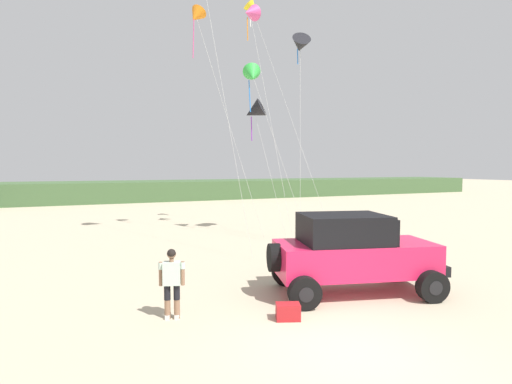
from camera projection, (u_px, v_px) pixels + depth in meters
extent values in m
plane|color=#C1B293|center=(354.00, 350.00, 7.65)|extent=(220.00, 220.00, 0.00)
cube|color=#426038|center=(153.00, 190.00, 44.28)|extent=(90.00, 8.28, 2.09)
cube|color=#EA2151|center=(355.00, 258.00, 11.06)|extent=(4.73, 2.92, 0.90)
cube|color=#EA2151|center=(409.00, 243.00, 11.29)|extent=(1.50, 1.92, 0.12)
cube|color=black|center=(343.00, 229.00, 10.95)|extent=(2.68, 2.30, 0.80)
cube|color=black|center=(383.00, 229.00, 11.14)|extent=(0.53, 1.64, 0.72)
cube|color=black|center=(428.00, 264.00, 11.43)|extent=(0.66, 1.79, 0.28)
cylinder|color=black|center=(274.00, 257.00, 10.69)|extent=(0.49, 0.82, 0.77)
cylinder|color=black|center=(393.00, 267.00, 12.38)|extent=(0.89, 0.51, 0.84)
cylinder|color=black|center=(393.00, 267.00, 12.38)|extent=(0.45, 0.41, 0.38)
cylinder|color=black|center=(433.00, 287.00, 10.35)|extent=(0.89, 0.51, 0.84)
cylinder|color=black|center=(433.00, 287.00, 10.35)|extent=(0.45, 0.41, 0.38)
cylinder|color=black|center=(286.00, 272.00, 11.84)|extent=(0.89, 0.51, 0.84)
cylinder|color=black|center=(286.00, 272.00, 11.84)|extent=(0.45, 0.41, 0.38)
cylinder|color=black|center=(305.00, 293.00, 9.81)|extent=(0.89, 0.51, 0.84)
cylinder|color=black|center=(305.00, 293.00, 9.81)|extent=(0.45, 0.41, 0.38)
cylinder|color=#8C664C|center=(168.00, 309.00, 9.21)|extent=(0.14, 0.14, 0.49)
cylinder|color=black|center=(167.00, 292.00, 9.19)|extent=(0.15, 0.15, 0.36)
cube|color=silver|center=(168.00, 316.00, 9.26)|extent=(0.19, 0.28, 0.10)
cylinder|color=#8C664C|center=(177.00, 308.00, 9.23)|extent=(0.14, 0.14, 0.49)
cylinder|color=black|center=(177.00, 292.00, 9.21)|extent=(0.15, 0.15, 0.36)
cube|color=silver|center=(177.00, 316.00, 9.28)|extent=(0.19, 0.28, 0.10)
cube|color=silver|center=(172.00, 273.00, 9.17)|extent=(0.46, 0.37, 0.54)
cylinder|color=#8C664C|center=(161.00, 274.00, 9.15)|extent=(0.09, 0.09, 0.56)
cylinder|color=silver|center=(161.00, 266.00, 9.14)|extent=(0.11, 0.11, 0.16)
cylinder|color=#8C664C|center=(183.00, 273.00, 9.20)|extent=(0.09, 0.09, 0.56)
cylinder|color=silver|center=(183.00, 265.00, 9.18)|extent=(0.11, 0.11, 0.16)
cylinder|color=#8C664C|center=(172.00, 260.00, 9.15)|extent=(0.10, 0.10, 0.08)
sphere|color=#8C664C|center=(172.00, 254.00, 9.14)|extent=(0.21, 0.21, 0.21)
sphere|color=black|center=(171.00, 253.00, 9.13)|extent=(0.21, 0.21, 0.21)
cube|color=#B21E23|center=(288.00, 312.00, 9.16)|extent=(0.65, 0.54, 0.38)
cone|color=#E04C93|center=(250.00, 13.00, 20.83)|extent=(1.17, 1.43, 1.32)
cylinder|color=orange|center=(248.00, 29.00, 20.82)|extent=(0.05, 0.10, 1.23)
cylinder|color=silver|center=(270.00, 120.00, 19.29)|extent=(0.35, 4.31, 11.78)
cone|color=green|center=(252.00, 75.00, 19.89)|extent=(1.25, 1.46, 1.26)
cylinder|color=blue|center=(250.00, 96.00, 19.89)|extent=(0.05, 0.25, 1.64)
cylinder|color=silver|center=(280.00, 156.00, 19.48)|extent=(1.98, 2.34, 8.25)
cylinder|color=silver|center=(221.00, 80.00, 16.30)|extent=(1.19, 3.92, 14.32)
cone|color=black|center=(300.00, 45.00, 19.85)|extent=(1.17, 1.37, 1.29)
cylinder|color=blue|center=(298.00, 57.00, 19.83)|extent=(0.05, 0.09, 0.77)
cylinder|color=silver|center=(300.00, 139.00, 18.68)|extent=(1.45, 2.59, 9.77)
cone|color=black|center=(254.00, 111.00, 20.93)|extent=(1.68, 1.38, 1.58)
cylinder|color=purple|center=(252.00, 129.00, 20.93)|extent=(0.05, 0.13, 1.30)
cylinder|color=silver|center=(270.00, 173.00, 20.09)|extent=(0.65, 2.57, 6.55)
cone|color=orange|center=(196.00, 16.00, 20.45)|extent=(1.28, 1.29, 1.29)
cylinder|color=#E04C93|center=(193.00, 39.00, 20.47)|extent=(0.05, 0.28, 1.94)
cylinder|color=silver|center=(229.00, 125.00, 20.05)|extent=(2.65, 2.83, 11.47)
cone|color=yellow|center=(253.00, 9.00, 23.21)|extent=(1.21, 1.01, 1.10)
cylinder|color=white|center=(250.00, 20.00, 23.19)|extent=(0.05, 0.17, 0.85)
cylinder|color=silver|center=(289.00, 114.00, 21.32)|extent=(1.86, 5.85, 12.95)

